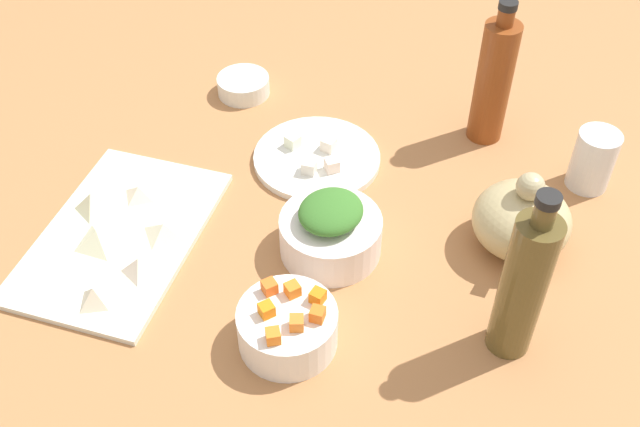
{
  "coord_description": "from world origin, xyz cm",
  "views": [
    {
      "loc": [
        74.92,
        26.38,
        86.65
      ],
      "look_at": [
        0.0,
        0.0,
        8.0
      ],
      "focal_mm": 42.4,
      "sensor_mm": 36.0,
      "label": 1
    }
  ],
  "objects_px": {
    "plate_tofu": "(317,158)",
    "bowl_small_side": "(243,86)",
    "bowl_carrots": "(288,328)",
    "cutting_board": "(120,236)",
    "bowl_greens": "(331,235)",
    "bottle_1": "(494,81)",
    "drinking_glass_0": "(593,160)",
    "teapot": "(522,220)",
    "bottle_0": "(523,285)"
  },
  "relations": [
    {
      "from": "teapot",
      "to": "bowl_carrots",
      "type": "bearing_deg",
      "value": -42.88
    },
    {
      "from": "teapot",
      "to": "plate_tofu",
      "type": "bearing_deg",
      "value": -103.38
    },
    {
      "from": "plate_tofu",
      "to": "bowl_greens",
      "type": "bearing_deg",
      "value": 25.23
    },
    {
      "from": "plate_tofu",
      "to": "bottle_0",
      "type": "relative_size",
      "value": 0.79
    },
    {
      "from": "bottle_0",
      "to": "bowl_carrots",
      "type": "bearing_deg",
      "value": -70.9
    },
    {
      "from": "bowl_small_side",
      "to": "bottle_0",
      "type": "relative_size",
      "value": 0.36
    },
    {
      "from": "teapot",
      "to": "bottle_0",
      "type": "height_order",
      "value": "bottle_0"
    },
    {
      "from": "cutting_board",
      "to": "drinking_glass_0",
      "type": "bearing_deg",
      "value": 118.84
    },
    {
      "from": "bowl_small_side",
      "to": "teapot",
      "type": "distance_m",
      "value": 0.59
    },
    {
      "from": "plate_tofu",
      "to": "bottle_0",
      "type": "distance_m",
      "value": 0.47
    },
    {
      "from": "teapot",
      "to": "drinking_glass_0",
      "type": "xyz_separation_m",
      "value": [
        -0.18,
        0.09,
        -0.0
      ]
    },
    {
      "from": "bowl_carrots",
      "to": "bottle_1",
      "type": "relative_size",
      "value": 0.52
    },
    {
      "from": "bowl_small_side",
      "to": "drinking_glass_0",
      "type": "xyz_separation_m",
      "value": [
        0.05,
        0.63,
        0.03
      ]
    },
    {
      "from": "bottle_1",
      "to": "drinking_glass_0",
      "type": "xyz_separation_m",
      "value": [
        0.07,
        0.18,
        -0.06
      ]
    },
    {
      "from": "bowl_carrots",
      "to": "bottle_0",
      "type": "height_order",
      "value": "bottle_0"
    },
    {
      "from": "cutting_board",
      "to": "bowl_greens",
      "type": "xyz_separation_m",
      "value": [
        -0.08,
        0.31,
        0.03
      ]
    },
    {
      "from": "bowl_greens",
      "to": "bottle_0",
      "type": "relative_size",
      "value": 0.56
    },
    {
      "from": "plate_tofu",
      "to": "bottle_0",
      "type": "xyz_separation_m",
      "value": [
        0.27,
        0.37,
        0.11
      ]
    },
    {
      "from": "cutting_board",
      "to": "bottle_0",
      "type": "height_order",
      "value": "bottle_0"
    },
    {
      "from": "teapot",
      "to": "bottle_1",
      "type": "relative_size",
      "value": 0.63
    },
    {
      "from": "bowl_small_side",
      "to": "drinking_glass_0",
      "type": "distance_m",
      "value": 0.63
    },
    {
      "from": "bottle_1",
      "to": "plate_tofu",
      "type": "bearing_deg",
      "value": -57.11
    },
    {
      "from": "bottle_1",
      "to": "bowl_carrots",
      "type": "bearing_deg",
      "value": -17.4
    },
    {
      "from": "cutting_board",
      "to": "bowl_greens",
      "type": "bearing_deg",
      "value": 105.07
    },
    {
      "from": "cutting_board",
      "to": "bowl_small_side",
      "type": "bearing_deg",
      "value": 176.1
    },
    {
      "from": "cutting_board",
      "to": "teapot",
      "type": "height_order",
      "value": "teapot"
    },
    {
      "from": "bottle_1",
      "to": "drinking_glass_0",
      "type": "relative_size",
      "value": 2.53
    },
    {
      "from": "bottle_0",
      "to": "plate_tofu",
      "type": "bearing_deg",
      "value": -126.09
    },
    {
      "from": "bowl_carrots",
      "to": "bottle_1",
      "type": "height_order",
      "value": "bottle_1"
    },
    {
      "from": "bowl_carrots",
      "to": "bottle_1",
      "type": "distance_m",
      "value": 0.56
    },
    {
      "from": "drinking_glass_0",
      "to": "bottle_1",
      "type": "bearing_deg",
      "value": -111.41
    },
    {
      "from": "cutting_board",
      "to": "bottle_1",
      "type": "bearing_deg",
      "value": 132.37
    },
    {
      "from": "bottle_1",
      "to": "bottle_0",
      "type": "bearing_deg",
      "value": 14.69
    },
    {
      "from": "teapot",
      "to": "drinking_glass_0",
      "type": "bearing_deg",
      "value": 153.54
    },
    {
      "from": "bowl_greens",
      "to": "bottle_1",
      "type": "xyz_separation_m",
      "value": [
        -0.35,
        0.17,
        0.08
      ]
    },
    {
      "from": "bowl_greens",
      "to": "bowl_carrots",
      "type": "xyz_separation_m",
      "value": [
        0.18,
        0.0,
        -0.0
      ]
    },
    {
      "from": "bowl_small_side",
      "to": "teapot",
      "type": "bearing_deg",
      "value": 67.89
    },
    {
      "from": "drinking_glass_0",
      "to": "teapot",
      "type": "bearing_deg",
      "value": -26.46
    },
    {
      "from": "bowl_small_side",
      "to": "bottle_0",
      "type": "height_order",
      "value": "bottle_0"
    },
    {
      "from": "plate_tofu",
      "to": "bowl_carrots",
      "type": "xyz_separation_m",
      "value": [
        0.36,
        0.09,
        0.02
      ]
    },
    {
      "from": "cutting_board",
      "to": "bowl_greens",
      "type": "relative_size",
      "value": 2.31
    },
    {
      "from": "teapot",
      "to": "bottle_1",
      "type": "xyz_separation_m",
      "value": [
        -0.25,
        -0.1,
        0.06
      ]
    },
    {
      "from": "bottle_0",
      "to": "drinking_glass_0",
      "type": "bearing_deg",
      "value": 169.06
    },
    {
      "from": "plate_tofu",
      "to": "bowl_small_side",
      "type": "relative_size",
      "value": 2.22
    },
    {
      "from": "bowl_small_side",
      "to": "teapot",
      "type": "relative_size",
      "value": 0.6
    },
    {
      "from": "cutting_board",
      "to": "bottle_1",
      "type": "relative_size",
      "value": 1.35
    },
    {
      "from": "teapot",
      "to": "bottle_1",
      "type": "distance_m",
      "value": 0.27
    },
    {
      "from": "plate_tofu",
      "to": "cutting_board",
      "type": "bearing_deg",
      "value": -39.45
    },
    {
      "from": "teapot",
      "to": "drinking_glass_0",
      "type": "distance_m",
      "value": 0.2
    },
    {
      "from": "bowl_carrots",
      "to": "bowl_small_side",
      "type": "distance_m",
      "value": 0.57
    }
  ]
}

